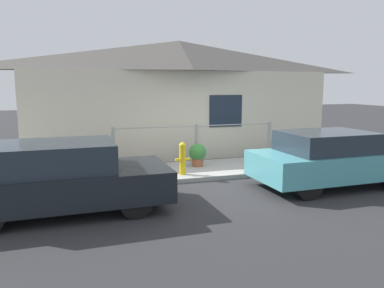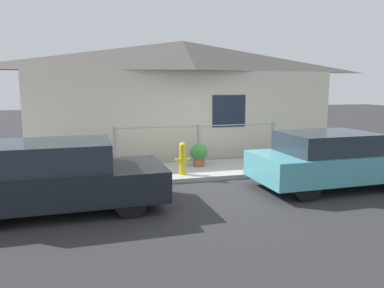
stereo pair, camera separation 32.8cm
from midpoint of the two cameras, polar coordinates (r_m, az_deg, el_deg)
ground_plane at (r=9.36m, az=3.35°, el=-5.54°), size 60.00×60.00×0.00m
sidewalk at (r=10.27m, az=1.30°, el=-3.90°), size 24.00×2.03×0.11m
house at (r=12.45m, az=-2.56°, el=12.14°), size 10.08×2.23×3.77m
fence at (r=10.95m, az=-0.17°, el=0.46°), size 4.90×0.10×1.10m
car_left at (r=7.36m, az=-20.50°, el=-4.83°), size 3.88×1.80×1.32m
car_right at (r=9.18m, az=19.29°, el=-2.12°), size 3.66×1.74×1.29m
fire_hydrant at (r=9.40m, az=-2.46°, el=-2.11°), size 0.37×0.17×0.82m
potted_plant_near_hydrant at (r=10.36m, az=-0.06°, el=-1.50°), size 0.48×0.48×0.63m
potted_plant_by_fence at (r=9.90m, az=-21.69°, el=-2.73°), size 0.56×0.56×0.63m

